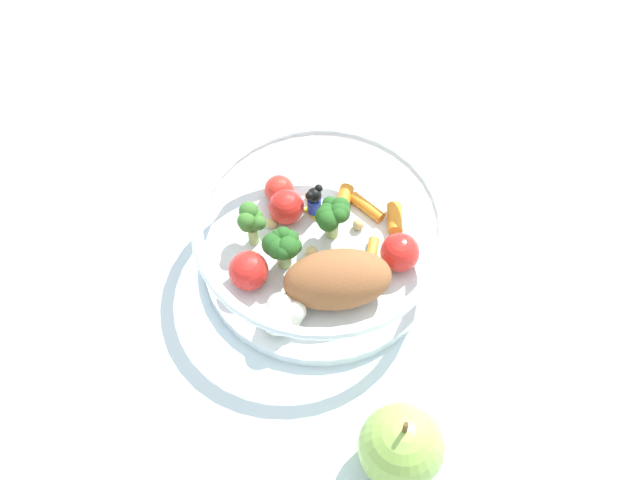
% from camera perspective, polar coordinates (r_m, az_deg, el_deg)
% --- Properties ---
extents(ground_plane, '(2.40, 2.40, 0.00)m').
position_cam_1_polar(ground_plane, '(0.77, 1.06, -1.17)').
color(ground_plane, silver).
extents(food_container, '(0.21, 0.21, 0.06)m').
position_cam_1_polar(food_container, '(0.74, -0.08, -0.57)').
color(food_container, white).
rests_on(food_container, ground_plane).
extents(loose_apple, '(0.06, 0.06, 0.08)m').
position_cam_1_polar(loose_apple, '(0.66, 5.27, -13.18)').
color(loose_apple, '#8CB74C').
rests_on(loose_apple, ground_plane).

